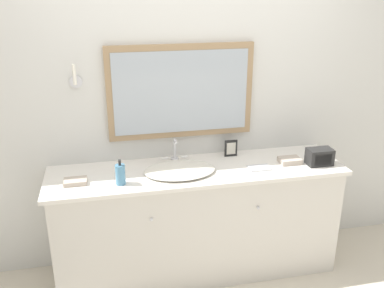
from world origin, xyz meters
TOP-DOWN VIEW (x-y plane):
  - wall_back at (-0.00, 0.61)m, footprint 8.00×0.18m
  - vanity_counter at (0.00, 0.30)m, footprint 2.19×0.57m
  - sink_basin at (-0.14, 0.28)m, footprint 0.52×0.42m
  - soap_bottle at (-0.57, 0.16)m, footprint 0.07×0.07m
  - appliance_box at (0.91, 0.19)m, footprint 0.19×0.12m
  - picture_frame at (0.31, 0.48)m, footprint 0.10×0.01m
  - hand_towel_near_sink at (0.71, 0.26)m, footprint 0.16×0.12m
  - hand_towel_far_corner at (-0.87, 0.24)m, footprint 0.16×0.11m
  - metal_tray at (0.45, 0.21)m, footprint 0.16×0.11m

SIDE VIEW (x-z plane):
  - vanity_counter at x=0.00m, z-range 0.00..0.88m
  - metal_tray at x=0.45m, z-range 0.88..0.89m
  - hand_towel_far_corner at x=-0.87m, z-range 0.88..0.91m
  - sink_basin at x=-0.14m, z-range 0.81..0.99m
  - hand_towel_near_sink at x=0.71m, z-range 0.88..0.92m
  - appliance_box at x=0.91m, z-range 0.88..1.01m
  - picture_frame at x=0.31m, z-range 0.88..1.02m
  - soap_bottle at x=-0.57m, z-range 0.86..1.05m
  - wall_back at x=0.00m, z-range 0.00..2.55m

